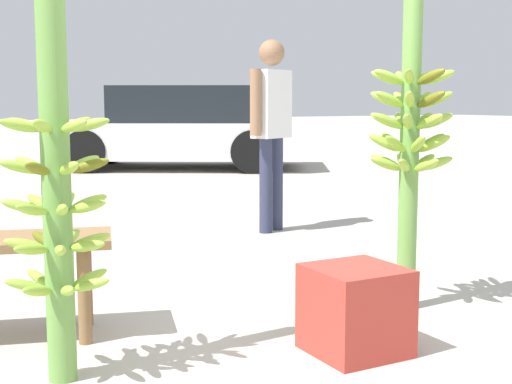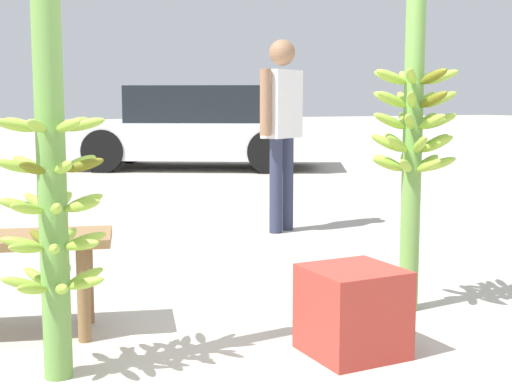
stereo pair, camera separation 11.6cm
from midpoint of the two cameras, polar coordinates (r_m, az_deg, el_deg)
ground_plane at (r=3.08m, az=1.17°, el=-13.28°), size 80.00×80.00×0.00m
banana_stalk_left at (r=2.81m, az=-16.84°, el=0.89°), size 0.42×0.42×1.65m
banana_stalk_center at (r=3.72m, az=11.32°, el=4.14°), size 0.45×0.44×1.60m
vendor_person at (r=5.87m, az=0.68°, el=6.03°), size 0.53×0.33×1.58m
parked_car at (r=11.63m, az=-6.44°, el=5.06°), size 4.45×3.64×1.32m
produce_crate at (r=3.13m, az=6.89°, el=-9.36°), size 0.38×0.38×0.38m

